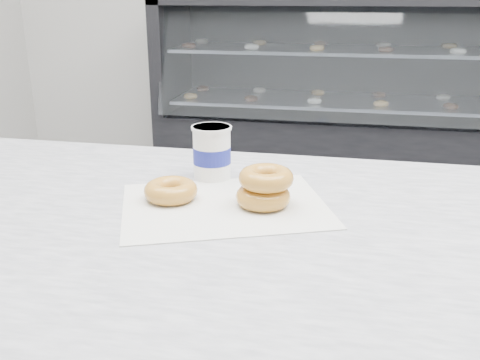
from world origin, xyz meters
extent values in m
cube|color=silver|center=(0.00, -0.60, 0.88)|extent=(3.06, 0.76, 0.04)
cube|color=black|center=(0.00, 2.10, 0.25)|extent=(2.40, 0.70, 0.50)
cube|color=black|center=(0.00, 2.42, 0.88)|extent=(2.40, 0.06, 0.75)
cube|color=black|center=(-1.16, 2.10, 0.88)|extent=(0.08, 0.70, 0.75)
cube|color=white|center=(0.00, 1.79, 0.88)|extent=(2.28, 0.16, 0.70)
cube|color=silver|center=(0.00, 2.10, 0.58)|extent=(2.20, 0.55, 0.02)
cube|color=silver|center=(0.00, 2.10, 0.90)|extent=(2.20, 0.55, 0.02)
cube|color=silver|center=(-0.18, -0.54, 0.90)|extent=(0.41, 0.37, 0.00)
torus|color=gold|center=(-0.28, -0.54, 0.92)|extent=(0.10, 0.10, 0.03)
torus|color=gold|center=(-0.12, -0.53, 0.92)|extent=(0.09, 0.09, 0.03)
torus|color=gold|center=(-0.11, -0.53, 0.95)|extent=(0.13, 0.13, 0.03)
cylinder|color=white|center=(-0.24, -0.41, 0.95)|extent=(0.09, 0.09, 0.10)
cylinder|color=white|center=(-0.24, -0.41, 1.00)|extent=(0.08, 0.08, 0.01)
cylinder|color=navy|center=(-0.24, -0.41, 0.95)|extent=(0.10, 0.10, 0.03)
camera|label=1|loc=(0.02, -1.36, 1.24)|focal=40.00mm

